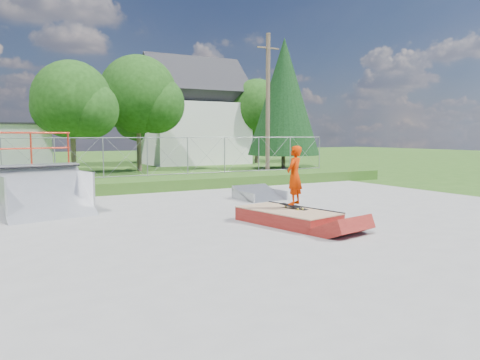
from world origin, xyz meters
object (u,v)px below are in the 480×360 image
object	(u,v)px
grind_box	(287,217)
quarter_pipe	(43,175)
skater	(294,178)
flat_bank_ramp	(260,194)

from	to	relation	value
grind_box	quarter_pipe	world-z (taller)	quarter_pipe
grind_box	skater	world-z (taller)	skater
grind_box	flat_bank_ramp	distance (m)	4.86
flat_bank_ramp	skater	world-z (taller)	skater
quarter_pipe	skater	distance (m)	7.33
grind_box	skater	bearing A→B (deg)	0.52
grind_box	quarter_pipe	distance (m)	7.24
grind_box	skater	distance (m)	1.08
quarter_pipe	flat_bank_ramp	size ratio (longest dim) A/B	1.56
quarter_pipe	flat_bank_ramp	xyz separation A→B (m)	(7.42, -0.05, -1.02)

